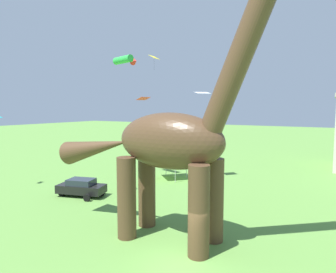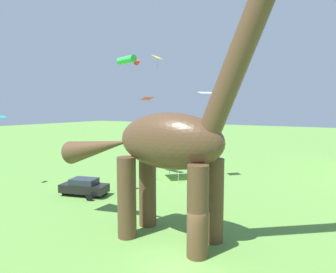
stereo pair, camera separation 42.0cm
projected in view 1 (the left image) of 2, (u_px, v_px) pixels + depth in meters
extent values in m
plane|color=#5B8E3D|center=(177.00, 266.00, 14.96)|extent=(240.00, 240.00, 0.00)
cylinder|color=#513823|center=(214.00, 200.00, 17.57)|extent=(1.15, 1.15, 4.95)
cylinder|color=#513823|center=(199.00, 211.00, 15.68)|extent=(1.15, 1.15, 4.95)
cylinder|color=#513823|center=(147.00, 189.00, 19.91)|extent=(1.15, 1.15, 4.95)
cylinder|color=#513823|center=(127.00, 198.00, 18.02)|extent=(1.15, 1.15, 4.95)
ellipsoid|color=#513823|center=(170.00, 141.00, 17.46)|extent=(6.77, 2.92, 3.33)
cylinder|color=#513823|center=(247.00, 39.00, 14.77)|extent=(4.87, 1.25, 9.64)
cone|color=#513823|center=(97.00, 147.00, 20.35)|extent=(5.95, 1.67, 2.82)
cube|color=black|center=(81.00, 189.00, 26.70)|extent=(4.53, 2.86, 0.72)
cube|color=#232B35|center=(81.00, 182.00, 26.64)|extent=(2.61, 2.13, 0.52)
cylinder|color=black|center=(101.00, 193.00, 26.73)|extent=(0.66, 0.38, 0.62)
cylinder|color=black|center=(87.00, 198.00, 25.19)|extent=(0.66, 0.38, 0.62)
cylinder|color=black|center=(77.00, 188.00, 28.27)|extent=(0.66, 0.38, 0.62)
cylinder|color=black|center=(61.00, 193.00, 26.73)|extent=(0.66, 0.38, 0.62)
cylinder|color=black|center=(199.00, 190.00, 27.47)|extent=(0.13, 0.13, 0.75)
cylinder|color=black|center=(201.00, 190.00, 27.38)|extent=(0.13, 0.13, 0.75)
cube|color=blue|center=(200.00, 183.00, 27.36)|extent=(0.41, 0.25, 0.53)
sphere|color=tan|center=(200.00, 179.00, 27.33)|extent=(0.24, 0.24, 0.24)
cylinder|color=blue|center=(197.00, 182.00, 27.48)|extent=(0.10, 0.10, 0.51)
cylinder|color=blue|center=(202.00, 183.00, 27.25)|extent=(0.10, 0.10, 0.51)
cylinder|color=#2D3347|center=(129.00, 186.00, 28.86)|extent=(0.12, 0.12, 0.74)
cylinder|color=#2D3347|center=(130.00, 186.00, 28.77)|extent=(0.12, 0.12, 0.74)
cube|color=yellow|center=(129.00, 179.00, 28.75)|extent=(0.40, 0.25, 0.52)
sphere|color=tan|center=(129.00, 176.00, 28.72)|extent=(0.23, 0.23, 0.23)
cylinder|color=yellow|center=(127.00, 179.00, 28.86)|extent=(0.10, 0.10, 0.50)
cylinder|color=yellow|center=(131.00, 179.00, 28.64)|extent=(0.10, 0.10, 0.50)
cylinder|color=#B2B2B7|center=(187.00, 168.00, 33.76)|extent=(0.06, 0.06, 2.10)
cylinder|color=#B2B2B7|center=(175.00, 173.00, 31.43)|extent=(0.06, 0.06, 2.10)
cylinder|color=#B2B2B7|center=(166.00, 166.00, 35.10)|extent=(0.06, 0.06, 2.10)
cylinder|color=#B2B2B7|center=(154.00, 170.00, 32.77)|extent=(0.06, 0.06, 2.10)
pyramid|color=yellow|center=(170.00, 156.00, 33.12)|extent=(3.15, 3.15, 0.90)
cylinder|color=green|center=(123.00, 60.00, 31.77)|extent=(2.87, 1.57, 0.77)
cone|color=red|center=(135.00, 61.00, 32.79)|extent=(0.90, 0.98, 0.81)
cube|color=yellow|center=(154.00, 57.00, 30.38)|extent=(0.78, 1.14, 0.41)
cylinder|color=black|center=(154.00, 64.00, 30.46)|extent=(0.01, 0.01, 1.13)
cube|color=white|center=(202.00, 93.00, 31.76)|extent=(1.88, 1.90, 0.22)
cube|color=red|center=(143.00, 99.00, 37.56)|extent=(1.50, 1.79, 0.37)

